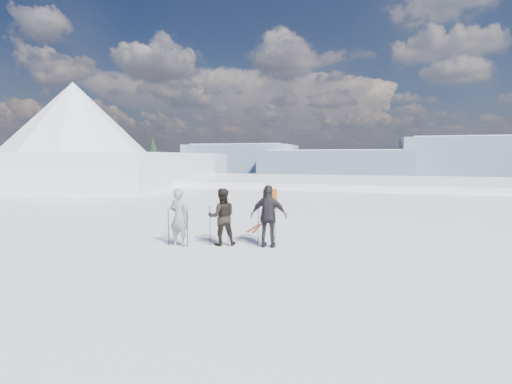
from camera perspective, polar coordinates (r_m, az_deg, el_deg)
lake_basin at (r=40.22m, az=13.58°, el=-8.19°), size 820.00×820.00×71.62m
far_mountain_range at (r=464.82m, az=20.05°, el=3.69°), size 770.00×110.00×53.00m
near_ridge at (r=48.23m, az=-19.76°, el=-2.49°), size 31.37×35.68×25.62m
skier_grey at (r=12.29m, az=-10.94°, el=-3.56°), size 0.67×0.48×1.75m
skier_dark at (r=12.21m, az=-4.89°, el=-3.55°), size 1.05×0.97×1.75m
skier_pack at (r=11.89m, az=1.83°, el=-3.48°), size 1.13×0.56×1.87m
backpack at (r=12.01m, az=2.03°, el=2.50°), size 0.42×0.26×0.59m
ski_poles at (r=12.01m, az=-4.78°, el=-4.83°), size 3.21×0.62×1.34m
skis_loose at (r=15.06m, az=-0.06°, el=-5.17°), size 0.34×1.70×0.03m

